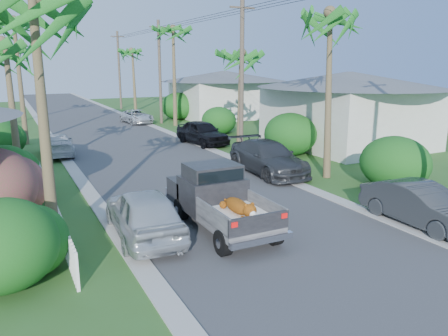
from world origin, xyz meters
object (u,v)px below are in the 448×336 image
parked_car_rf (202,133)px  palm_r_b (240,53)px  pickup_truck (216,197)px  palm_r_c (173,29)px  parked_car_ln (144,213)px  house_right_near (347,112)px  utility_pole_d (119,70)px  parked_car_lf (57,145)px  palm_l_c (14,21)px  parked_car_rd (137,117)px  palm_r_d (133,51)px  utility_pole_b (242,76)px  palm_l_b (5,43)px  utility_pole_c (160,72)px  parked_car_rn (421,205)px  palm_l_d (5,50)px  house_right_far (224,96)px  parked_car_rm (268,158)px  palm_r_a (333,14)px

parked_car_rf → palm_r_b: (2.02, -1.56, 5.16)m
pickup_truck → palm_r_c: palm_r_c is taller
parked_car_ln → house_right_near: (16.60, 9.40, 1.44)m
utility_pole_d → parked_car_lf: bearing=-111.3°
parked_car_lf → palm_l_c: size_ratio=0.48×
utility_pole_d → palm_r_b: bearing=-88.0°
parked_car_ln → house_right_near: bearing=-147.1°
parked_car_rf → house_right_near: 9.68m
parked_car_rd → palm_r_d: 12.90m
house_right_near → parked_car_lf: bearing=164.2°
parked_car_lf → utility_pole_b: (10.18, -3.96, 3.95)m
palm_l_b → palm_r_c: size_ratio=0.79×
house_right_near → utility_pole_c: (-7.40, 16.00, 2.38)m
parked_car_lf → palm_r_b: 12.53m
parked_car_rn → palm_r_b: bearing=84.5°
parked_car_rf → palm_r_d: bearing=78.2°
palm_l_d → house_right_far: 20.37m
parked_car_rm → parked_car_rf: size_ratio=1.16×
palm_r_a → palm_r_b: (0.30, 9.00, -1.47)m
palm_l_b → utility_pole_d: 33.42m
parked_car_rm → house_right_near: bearing=27.8°
parked_car_rf → utility_pole_d: size_ratio=0.51×
parked_car_rd → parked_car_ln: 27.39m
utility_pole_c → utility_pole_d: size_ratio=1.00×
palm_r_b → utility_pole_d: bearing=92.0°
palm_l_c → palm_r_b: 14.55m
palm_l_b → utility_pole_b: 12.54m
parked_car_ln → palm_l_b: palm_l_b is taller
parked_car_rn → house_right_near: 15.02m
palm_r_c → palm_l_b: bearing=-132.9°
parked_car_rd → palm_l_d: 12.68m
house_right_near → utility_pole_c: bearing=114.8°
parked_car_rd → palm_r_b: size_ratio=0.60×
parked_car_rm → house_right_near: (8.78, 4.21, 1.44)m
parked_car_lf → palm_r_b: size_ratio=0.62×
pickup_truck → palm_l_c: (-4.83, 19.53, 6.90)m
parked_car_lf → utility_pole_b: 11.62m
palm_r_d → house_right_near: palm_r_d is taller
palm_l_b → palm_r_d: size_ratio=0.93×
palm_l_c → palm_r_b: (12.60, -7.00, -1.96)m
palm_l_c → parked_car_lf: bearing=-74.2°
house_right_far → utility_pole_c: (-7.40, -2.00, 2.48)m
palm_l_b → palm_r_d: (13.30, 28.00, 0.59)m
palm_r_d → utility_pole_b: bearing=-91.9°
palm_l_d → utility_pole_c: size_ratio=0.86×
parked_car_rm → palm_r_b: size_ratio=0.75×
palm_l_c → parked_car_ln: bearing=-82.9°
utility_pole_d → parked_car_rn: bearing=-90.9°
parked_car_rm → palm_r_b: bearing=73.9°
parked_car_rf → palm_r_a: size_ratio=0.53×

